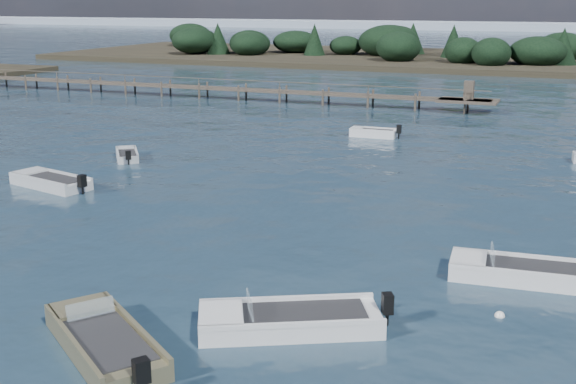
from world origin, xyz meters
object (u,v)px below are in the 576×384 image
at_px(dinghy_mid_white_a, 289,324).
at_px(dinghy_near_olive, 105,345).
at_px(dinghy_mid_grey, 51,184).
at_px(tender_far_white, 373,134).
at_px(jetty, 203,88).
at_px(dinghy_mid_white_b, 524,275).
at_px(tender_far_grey, 127,157).

bearing_deg(dinghy_mid_white_a, dinghy_near_olive, -143.18).
xyz_separation_m(dinghy_mid_grey, tender_far_white, (11.74, 19.94, 0.00)).
bearing_deg(dinghy_mid_white_a, dinghy_mid_grey, 148.36).
xyz_separation_m(dinghy_mid_grey, dinghy_near_olive, (13.47, -14.06, 0.01)).
bearing_deg(jetty, tender_far_white, -33.72).
height_order(dinghy_mid_white_b, jetty, jetty).
distance_m(dinghy_mid_grey, dinghy_near_olive, 19.48).
relative_size(tender_far_white, jetty, 0.06).
xyz_separation_m(dinghy_mid_white_b, tender_far_grey, (-23.99, 11.50, -0.02)).
relative_size(dinghy_mid_white_a, jetty, 0.09).
height_order(dinghy_mid_white_b, tender_far_white, dinghy_mid_white_b).
xyz_separation_m(tender_far_white, tender_far_grey, (-11.96, -12.72, -0.02)).
distance_m(dinghy_mid_white_a, tender_far_grey, 25.47).
bearing_deg(dinghy_mid_white_b, dinghy_near_olive, -136.52).
height_order(dinghy_mid_grey, tender_far_grey, dinghy_mid_grey).
bearing_deg(dinghy_mid_white_a, jetty, 121.16).
distance_m(dinghy_mid_grey, dinghy_mid_white_a, 20.79).
relative_size(dinghy_mid_grey, dinghy_near_olive, 0.96).
height_order(dinghy_mid_grey, dinghy_mid_white_b, dinghy_mid_white_b).
relative_size(dinghy_mid_white_a, tender_far_grey, 1.79).
relative_size(tender_far_grey, dinghy_near_olive, 0.59).
relative_size(dinghy_mid_white_a, dinghy_near_olive, 1.06).
xyz_separation_m(dinghy_mid_white_a, tender_far_white, (-5.95, 30.84, 0.00)).
height_order(dinghy_mid_white_a, tender_far_white, dinghy_mid_white_a).
height_order(dinghy_mid_white_b, dinghy_near_olive, dinghy_near_olive).
bearing_deg(tender_far_grey, jetty, 109.10).
relative_size(tender_far_white, dinghy_near_olive, 0.68).
bearing_deg(tender_far_white, tender_far_grey, -133.22).
distance_m(dinghy_mid_grey, jetty, 35.45).
bearing_deg(tender_far_white, dinghy_mid_white_a, -79.07).
xyz_separation_m(tender_far_white, jetty, (-21.28, 14.20, 0.81)).
height_order(dinghy_mid_grey, dinghy_mid_white_a, dinghy_mid_white_a).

